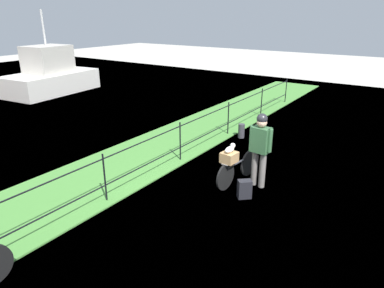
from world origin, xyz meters
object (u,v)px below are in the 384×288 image
Objects in this scene: mooring_bollard at (241,131)px; backpack_on_paving at (245,189)px; wooden_crate at (229,157)px; bicycle_main at (237,169)px; cyclist_person at (260,144)px; terrier_dog at (230,149)px; moored_boat_near at (50,76)px.

backpack_on_paving is at bearing -152.15° from mooring_bollard.
wooden_crate reaches higher than mooring_bollard.
backpack_on_paving is at bearing -139.37° from bicycle_main.
mooring_bollard is at bearing 33.36° from cyclist_person.
backpack_on_paving is 0.91× the size of mooring_bollard.
terrier_dog is 12.59m from moored_boat_near.
cyclist_person reaches higher than terrier_dog.
terrier_dog is at bearing 174.30° from bicycle_main.
mooring_bollard reaches higher than backpack_on_paving.
bicycle_main is 3.11m from mooring_bollard.
terrier_dog is at bearing -5.70° from wooden_crate.
cyclist_person reaches higher than backpack_on_paving.
mooring_bollard is (3.13, 1.28, -0.70)m from terrier_dog.
bicycle_main is 0.34× the size of moored_boat_near.
terrier_dog is at bearing 131.17° from cyclist_person.
bicycle_main is 0.67m from terrier_dog.
bicycle_main is 12.54m from moored_boat_near.
mooring_bollard is 10.75m from moored_boat_near.
backpack_on_paving is (-0.23, -0.50, -0.72)m from terrier_dog.
wooden_crate is 0.19m from terrier_dog.
bicycle_main is 0.73m from backpack_on_paving.
wooden_crate is at bearing -157.97° from mooring_bollard.
terrier_dog is at bearing -67.60° from backpack_on_paving.
bicycle_main is at bearing -91.76° from backpack_on_paving.
bicycle_main is 3.55× the size of mooring_bollard.
bicycle_main is 0.83m from cyclist_person.
wooden_crate is 0.82× the size of backpack_on_paving.
moored_boat_near is at bearing 73.64° from bicycle_main.
backpack_on_paving is (-0.67, -0.00, -0.80)m from cyclist_person.
cyclist_person is (0.12, -0.46, 0.67)m from bicycle_main.
moored_boat_near reaches higher than bicycle_main.
bicycle_main is 0.52m from wooden_crate.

